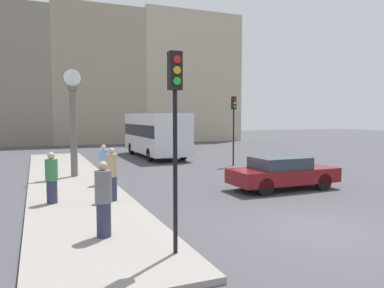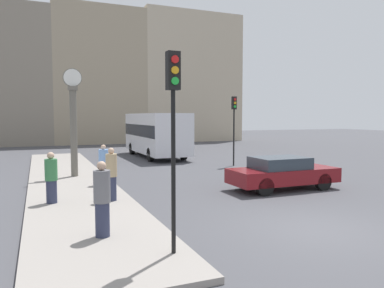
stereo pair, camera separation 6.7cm
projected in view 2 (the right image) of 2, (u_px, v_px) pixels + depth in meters
ground_plane at (313, 229)px, 9.79m from camera, size 120.00×120.00×0.00m
sidewalk_corner at (69, 180)px, 16.95m from camera, size 3.37×23.99×0.14m
building_row at (103, 77)px, 41.05m from camera, size 32.70×5.00×14.94m
sedan_car at (282, 173)px, 14.99m from camera, size 4.40×1.74×1.32m
bus_distant at (156, 132)px, 26.99m from camera, size 2.61×8.21×3.14m
traffic_light_near at (173, 111)px, 7.47m from camera, size 0.26×0.24×4.09m
traffic_light_far at (234, 117)px, 22.14m from camera, size 0.26×0.24×4.11m
street_clock at (73, 123)px, 17.37m from camera, size 0.85×0.41×5.01m
pedestrian_tan_coat at (111, 174)px, 12.40m from camera, size 0.37×0.37×1.77m
pedestrian_green_hoodie at (51, 178)px, 12.05m from camera, size 0.39×0.39×1.66m
pedestrian_blue_stripe at (104, 165)px, 15.38m from camera, size 0.40×0.40×1.65m
pedestrian_grey_jacket at (102, 199)px, 8.67m from camera, size 0.39×0.39×1.77m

